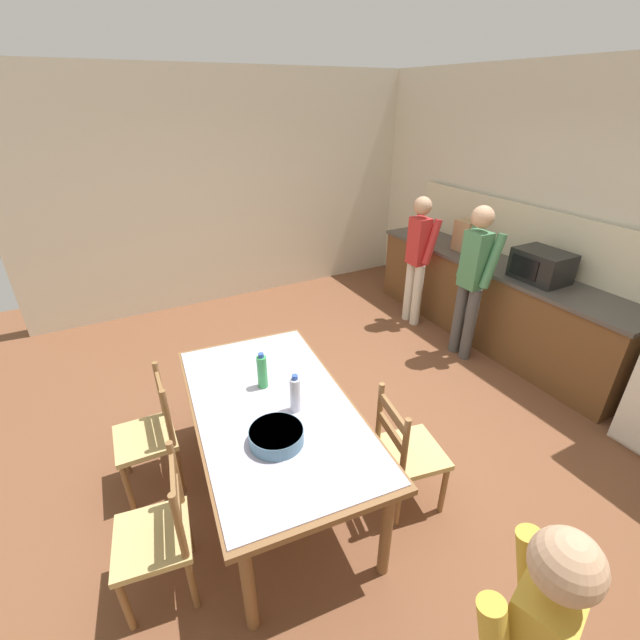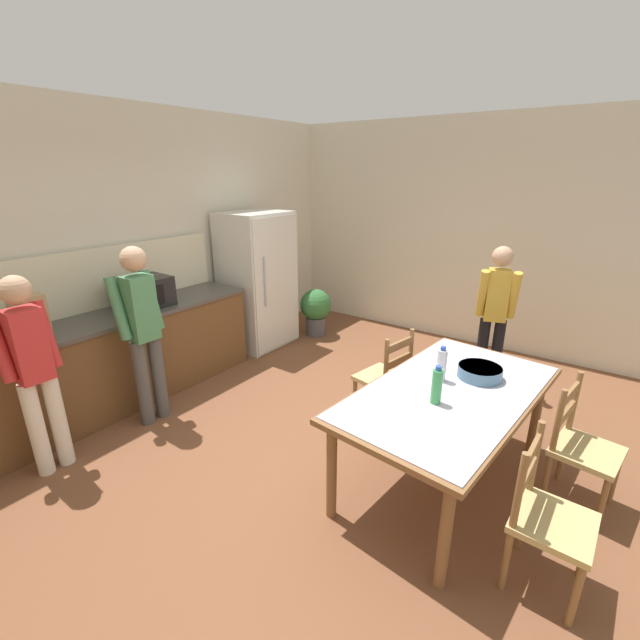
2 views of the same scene
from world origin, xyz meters
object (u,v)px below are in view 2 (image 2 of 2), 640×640
serving_bowl (480,371)px  chair_side_near_left (547,518)px  dining_table (449,400)px  person_by_table (495,311)px  refrigerator (258,281)px  bottle_off_centre (442,365)px  person_at_sink (33,367)px  paper_bag (30,317)px  potted_plant (316,309)px  microwave (144,293)px  chair_side_far_right (385,378)px  person_at_counter (143,327)px  bottle_near_centre (437,386)px  chair_side_near_right (581,448)px

serving_bowl → chair_side_near_left: 1.10m
dining_table → chair_side_near_left: size_ratio=2.13×
person_by_table → refrigerator: bearing=-98.6°
bottle_off_centre → person_at_sink: bearing=125.8°
person_by_table → dining_table: bearing=-14.0°
paper_bag → person_by_table: size_ratio=0.23×
person_by_table → potted_plant: person_by_table is taller
microwave → dining_table: 3.10m
chair_side_far_right → person_at_sink: bearing=-29.6°
paper_bag → dining_table: paper_bag is taller
bottle_off_centre → person_at_counter: bearing=109.9°
serving_bowl → person_at_counter: person_at_counter is taller
bottle_near_centre → serving_bowl: (0.55, -0.13, -0.07)m
refrigerator → chair_side_near_right: bearing=-102.8°
refrigerator → chair_side_far_right: 2.43m
microwave → bottle_near_centre: size_ratio=1.85×
person_at_counter → person_at_sink: bearing=88.7°
person_at_sink → person_at_counter: bearing=-91.3°
bottle_near_centre → chair_side_far_right: size_ratio=0.30×
bottle_off_centre → potted_plant: bottle_off_centre is taller
bottle_near_centre → chair_side_near_right: bearing=-56.3°
person_by_table → potted_plant: 2.48m
refrigerator → bottle_near_centre: (-1.45, -3.01, 0.02)m
potted_plant → person_at_counter: bearing=-178.5°
person_at_sink → chair_side_near_left: bearing=-160.7°
bottle_near_centre → potted_plant: bearing=50.2°
dining_table → bottle_off_centre: bottle_off_centre is taller
dining_table → chair_side_near_right: bearing=-67.8°
serving_bowl → potted_plant: size_ratio=0.48×
paper_bag → person_at_sink: (-0.22, -0.49, -0.22)m
dining_table → person_by_table: person_by_table is taller
bottle_off_centre → microwave: bearing=99.7°
bottle_near_centre → refrigerator: bearing=64.3°
chair_side_near_right → person_at_counter: size_ratio=0.55×
microwave → serving_bowl: 3.24m
serving_bowl → person_by_table: size_ratio=0.21×
bottle_near_centre → person_at_sink: size_ratio=0.17×
paper_bag → potted_plant: size_ratio=0.54×
bottle_near_centre → person_at_sink: bearing=119.4°
microwave → potted_plant: (2.32, -0.45, -0.69)m
bottle_off_centre → chair_side_near_left: size_ratio=0.30×
person_at_counter → chair_side_far_right: bearing=-144.8°
chair_side_near_right → person_at_sink: (-1.99, 3.38, 0.44)m
chair_side_near_left → bottle_near_centre: bearing=73.0°
bottle_off_centre → chair_side_near_right: bottle_off_centre is taller
chair_side_far_right → chair_side_near_right: bearing=95.1°
bottle_near_centre → bottle_off_centre: size_ratio=1.00×
dining_table → chair_side_far_right: (0.49, 0.75, -0.25)m
refrigerator → serving_bowl: (-0.90, -3.14, -0.05)m
chair_side_near_right → potted_plant: (1.58, 3.43, -0.06)m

